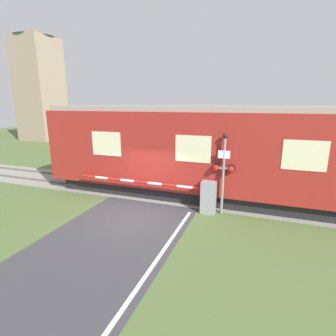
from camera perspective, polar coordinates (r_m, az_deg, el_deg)
The scene contains 6 objects.
ground_plane at distance 10.88m, azimuth -6.73°, elevation -10.21°, with size 80.00×80.00×0.00m, color #4C6033.
track_bed at distance 13.49m, azimuth -0.89°, elevation -5.14°, with size 36.00×3.20×0.13m.
train at distance 12.41m, azimuth 7.18°, elevation 3.48°, with size 15.10×3.05×4.31m.
crossing_barrier at distance 11.03m, azimuth 6.08°, elevation -5.74°, with size 6.52×0.44×1.35m.
signal_post at distance 10.62m, azimuth 11.96°, elevation -0.32°, with size 0.90×0.26×3.30m.
distant_building at distance 36.63m, azimuth -26.11°, elevation 15.72°, with size 4.71×4.71×12.71m.
Camera 1 is at (4.54, -8.84, 4.44)m, focal length 28.00 mm.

